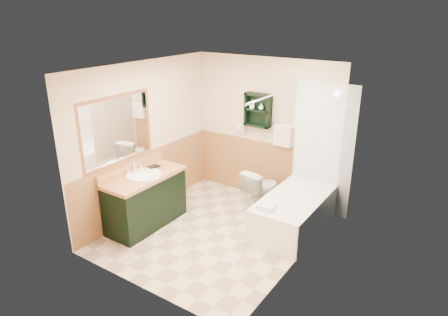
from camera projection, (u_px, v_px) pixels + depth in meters
floor at (214, 232)px, 5.91m from camera, size 3.00×3.00×0.00m
back_wall at (266, 130)px, 6.67m from camera, size 2.60×0.04×2.40m
left_wall at (144, 140)px, 6.17m from camera, size 0.04×3.00×2.40m
right_wall at (303, 177)px, 4.80m from camera, size 0.04×3.00×2.40m
ceiling at (213, 66)px, 5.05m from camera, size 2.60×3.00×0.04m
wainscot_left at (148, 182)px, 6.40m from camera, size 2.98×2.98×1.00m
wainscot_back at (263, 169)px, 6.89m from camera, size 2.58×2.58×1.00m
mirror_frame at (117, 130)px, 5.61m from camera, size 1.30×1.30×1.00m
mirror_glass at (117, 130)px, 5.61m from camera, size 1.20×1.20×0.90m
tile_right at (322, 169)px, 5.46m from camera, size 1.50×1.50×2.10m
tile_back at (323, 151)px, 6.15m from camera, size 0.95×0.95×2.10m
tile_accent at (326, 108)px, 5.16m from camera, size 1.50×1.50×0.10m
wall_shelf at (258, 110)px, 6.51m from camera, size 0.45×0.15×0.55m
hair_dryer at (243, 127)px, 6.81m from camera, size 0.10×0.24×0.18m
towel_bar at (283, 125)px, 6.38m from camera, size 0.40×0.06×0.40m
curtain_rod at (275, 94)px, 5.51m from camera, size 0.03×1.60×0.03m
shower_curtain at (278, 148)px, 5.95m from camera, size 1.05×1.05×1.70m
vanity at (146, 200)px, 5.99m from camera, size 0.59×1.28×0.81m
bathtub at (294, 213)px, 5.91m from camera, size 0.79×1.50×0.52m
toilet at (261, 189)px, 6.52m from camera, size 0.52×0.75×0.67m
counter_towel at (151, 174)px, 5.83m from camera, size 0.26×0.20×0.04m
vanity_book at (150, 160)px, 6.14m from camera, size 0.15×0.03×0.20m
tub_towel at (266, 207)px, 5.46m from camera, size 0.23×0.19×0.07m
soap_bottle_a at (252, 106)px, 6.54m from camera, size 0.11×0.17×0.07m
soap_bottle_b at (261, 107)px, 6.45m from camera, size 0.09×0.11×0.08m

